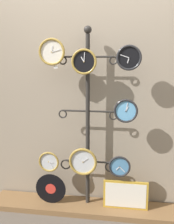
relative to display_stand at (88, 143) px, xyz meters
name	(u,v)px	position (x,y,z in m)	size (l,w,h in m)	color
shop_wall	(90,84)	(0.00, 0.16, 0.64)	(4.40, 0.04, 2.80)	gray
low_shelf	(87,207)	(0.00, -0.06, -0.73)	(2.20, 0.36, 0.06)	brown
display_stand	(88,143)	(0.00, 0.00, 0.00)	(0.65, 0.35, 2.00)	#282623
clock_top_left	(52,52)	(-0.35, -0.10, 0.98)	(0.27, 0.04, 0.27)	silver
clock_top_center	(84,62)	(-0.03, -0.08, 0.88)	(0.26, 0.04, 0.26)	black
clock_top_right	(129,58)	(0.42, -0.10, 0.92)	(0.25, 0.04, 0.25)	black
clock_middle_right	(126,111)	(0.40, -0.09, 0.39)	(0.24, 0.04, 0.24)	#60A8DB
clock_bottom_left	(49,162)	(-0.42, -0.07, -0.21)	(0.23, 0.04, 0.23)	silver
clock_bottom_center	(83,162)	(-0.04, -0.11, -0.17)	(0.31, 0.04, 0.31)	silver
clock_bottom_right	(119,166)	(0.35, -0.11, -0.20)	(0.23, 0.04, 0.23)	#4C84B2
vinyl_record	(51,189)	(-0.41, -0.08, -0.53)	(0.35, 0.01, 0.35)	black
picture_frame	(126,195)	(0.43, -0.07, -0.54)	(0.48, 0.02, 0.32)	gold
price_tag_upper	(56,67)	(-0.31, -0.10, 0.83)	(0.04, 0.00, 0.03)	white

